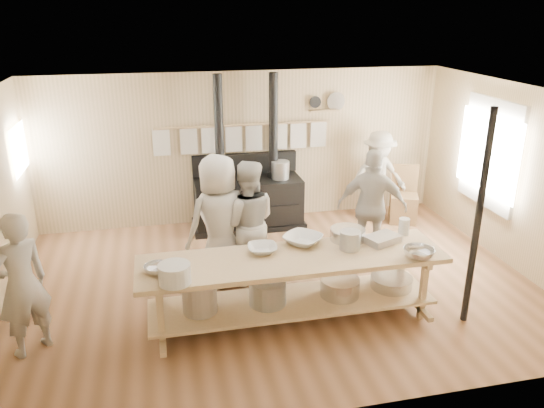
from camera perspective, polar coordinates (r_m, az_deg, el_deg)
name	(u,v)px	position (r m, az deg, el deg)	size (l,w,h in m)	color
ground	(275,284)	(7.37, 0.37, -8.61)	(7.00, 7.00, 0.00)	brown
room_shell	(276,171)	(6.73, 0.41, 3.54)	(7.00, 7.00, 7.00)	tan
window_right	(490,153)	(8.70, 22.41, 5.07)	(0.09, 1.50, 1.65)	beige
left_opening	(19,149)	(8.75, -25.53, 5.36)	(0.00, 0.90, 0.90)	white
stove	(248,198)	(9.05, -2.64, 0.68)	(1.90, 0.75, 2.60)	black
towel_rail	(244,135)	(9.03, -3.02, 7.45)	(3.00, 0.04, 0.47)	tan
back_wall_shelf	(327,104)	(9.32, 5.96, 10.61)	(0.63, 0.14, 0.32)	tan
prep_table	(292,282)	(6.36, 2.13, -8.38)	(3.60, 0.90, 0.85)	tan
support_post	(478,221)	(6.46, 21.26, -1.72)	(0.08, 0.08, 2.60)	black
cook_far_left	(21,285)	(6.26, -25.35, -7.89)	(0.60, 0.39, 1.64)	#ACA498
cook_left	(247,223)	(7.11, -2.71, -2.04)	(0.84, 0.66, 1.73)	#ACA498
cook_center	(219,223)	(6.99, -5.70, -2.04)	(0.90, 0.59, 1.84)	#ACA498
cook_right	(372,207)	(7.83, 10.70, -0.29)	(1.00, 0.42, 1.71)	#ACA498
cook_by_window	(378,176)	(9.45, 11.34, 2.95)	(1.04, 0.60, 1.60)	#ACA498
chair	(403,205)	(9.63, 13.94, -0.13)	(0.60, 0.60, 0.99)	brown
bowl_white_a	(262,249)	(6.30, -1.04, -4.84)	(0.35, 0.35, 0.09)	silver
bowl_steel_a	(157,269)	(5.97, -12.27, -6.84)	(0.29, 0.29, 0.09)	silver
bowl_white_b	(303,239)	(6.52, 3.33, -3.83)	(0.45, 0.45, 0.11)	silver
bowl_steel_b	(419,253)	(6.39, 15.51, -5.11)	(0.36, 0.36, 0.11)	silver
roasting_pan	(382,239)	(6.68, 11.77, -3.71)	(0.41, 0.28, 0.09)	#B2B2B7
mixing_bowl_large	(348,234)	(6.69, 8.14, -3.24)	(0.44, 0.44, 0.14)	silver
bucket_galv	(350,240)	(6.42, 8.39, -3.86)	(0.25, 0.25, 0.23)	gray
deep_bowl_enamel	(175,274)	(5.69, -10.44, -7.39)	(0.34, 0.34, 0.22)	silver
pitcher	(404,226)	(6.96, 14.01, -2.35)	(0.14, 0.14, 0.21)	silver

